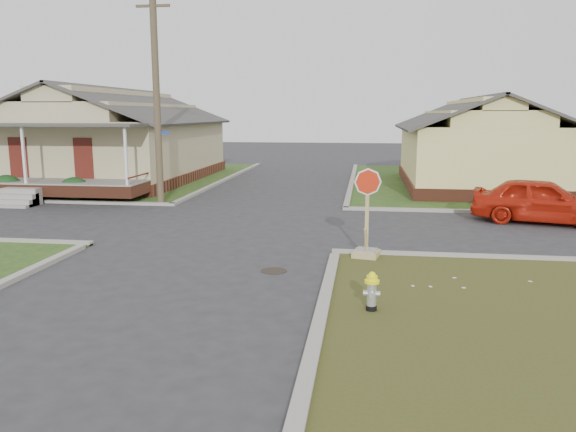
# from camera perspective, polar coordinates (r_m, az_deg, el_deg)

# --- Properties ---
(ground) EXTENTS (120.00, 120.00, 0.00)m
(ground) POSITION_cam_1_polar(r_m,az_deg,el_deg) (14.74, -9.61, -4.68)
(ground) COLOR #2B2B2E
(ground) RESTS_ON ground
(verge_far_left) EXTENTS (19.00, 19.00, 0.05)m
(verge_far_left) POSITION_cam_1_polar(r_m,az_deg,el_deg) (36.22, -20.80, 3.75)
(verge_far_left) COLOR #274518
(verge_far_left) RESTS_ON ground
(curbs) EXTENTS (80.00, 40.00, 0.12)m
(curbs) POSITION_cam_1_polar(r_m,az_deg,el_deg) (19.44, -5.20, -0.91)
(curbs) COLOR gray
(curbs) RESTS_ON ground
(manhole) EXTENTS (0.64, 0.64, 0.01)m
(manhole) POSITION_cam_1_polar(r_m,az_deg,el_deg) (13.77, -1.44, -5.59)
(manhole) COLOR black
(manhole) RESTS_ON ground
(corner_house) EXTENTS (10.10, 15.50, 5.30)m
(corner_house) POSITION_cam_1_polar(r_m,az_deg,el_deg) (33.52, -17.59, 7.33)
(corner_house) COLOR brown
(corner_house) RESTS_ON ground
(side_house_yellow) EXTENTS (7.60, 11.60, 4.70)m
(side_house_yellow) POSITION_cam_1_polar(r_m,az_deg,el_deg) (30.62, 18.68, 6.85)
(side_house_yellow) COLOR brown
(side_house_yellow) RESTS_ON ground
(utility_pole) EXTENTS (1.80, 0.28, 9.00)m
(utility_pole) POSITION_cam_1_polar(r_m,az_deg,el_deg) (24.05, -13.23, 12.20)
(utility_pole) COLOR #463C28
(utility_pole) RESTS_ON ground
(fire_hydrant) EXTENTS (0.29, 0.29, 0.77)m
(fire_hydrant) POSITION_cam_1_polar(r_m,az_deg,el_deg) (10.98, 8.51, -7.36)
(fire_hydrant) COLOR black
(fire_hydrant) RESTS_ON ground
(stop_sign) EXTENTS (0.67, 0.65, 2.36)m
(stop_sign) POSITION_cam_1_polar(r_m,az_deg,el_deg) (14.95, 7.97, -2.22)
(stop_sign) COLOR tan
(stop_sign) RESTS_ON ground
(red_sedan) EXTENTS (4.98, 3.04, 1.58)m
(red_sedan) POSITION_cam_1_polar(r_m,az_deg,el_deg) (21.50, 24.38, 1.43)
(red_sedan) COLOR red
(red_sedan) RESTS_ON ground
(hedge_left) EXTENTS (1.42, 1.16, 1.08)m
(hedge_left) POSITION_cam_1_polar(r_m,az_deg,el_deg) (27.76, -26.68, 2.66)
(hedge_left) COLOR #163E19
(hedge_left) RESTS_ON verge_far_left
(hedge_right) EXTENTS (1.36, 1.11, 1.04)m
(hedge_right) POSITION_cam_1_polar(r_m,az_deg,el_deg) (26.22, -20.87, 2.65)
(hedge_right) COLOR #163E19
(hedge_right) RESTS_ON verge_far_left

